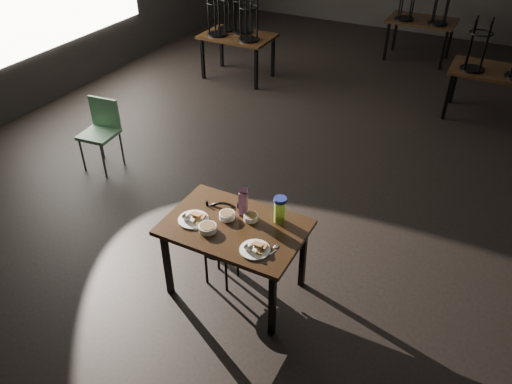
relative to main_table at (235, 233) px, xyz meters
The scene contains 14 objects.
main_table is the anchor object (origin of this frame).
plate_left 0.38m from the main_table, 163.75° to the right, with size 0.26×0.26×0.09m.
plate_right 0.37m from the main_table, 34.29° to the right, with size 0.25×0.25×0.08m.
bowl_near 0.17m from the main_table, 150.07° to the left, with size 0.14×0.14×0.05m.
bowl_far 0.19m from the main_table, 57.74° to the left, with size 0.13×0.13×0.05m.
bowl_big 0.26m from the main_table, 136.20° to the right, with size 0.15×0.15×0.05m.
juice_carton 0.28m from the main_table, 94.15° to the left, with size 0.09×0.09×0.29m.
water_bottle 0.44m from the main_table, 35.97° to the left, with size 0.11×0.11×0.25m.
spoon 0.45m from the main_table, 12.88° to the right, with size 0.05×0.18×0.01m.
bentwood_chair 0.29m from the main_table, 153.02° to the left, with size 0.42×0.41×0.80m.
school_chair 2.80m from the main_table, 155.60° to the left, with size 0.45×0.45×0.88m.
bg_table_left 5.13m from the main_table, 118.97° to the left, with size 1.20×0.80×1.48m.
bg_table_right 5.02m from the main_table, 71.48° to the left, with size 1.20×0.80×1.48m.
bg_table_far 6.79m from the main_table, 88.86° to the left, with size 1.20×0.80×1.48m.
Camera 1 is at (1.33, -5.35, 3.43)m, focal length 35.00 mm.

